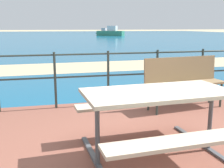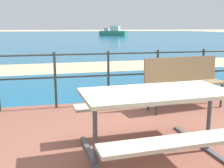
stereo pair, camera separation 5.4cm
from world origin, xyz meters
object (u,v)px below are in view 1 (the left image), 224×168
Objects in this scene: park_bench at (184,77)px; boat_near at (110,32)px; boat_mid at (106,32)px; picnic_table at (158,107)px.

boat_near is at bearing 71.11° from park_bench.
park_bench is at bearing -49.34° from boat_mid.
park_bench is 40.90m from boat_near.
picnic_table is 54.43m from boat_mid.
park_bench is 0.44× the size of boat_mid.
picnic_table is 2.16m from park_bench.
picnic_table is 42.88m from boat_near.
boat_near reaches higher than park_bench.
park_bench is (1.25, 1.76, -0.04)m from picnic_table.
park_bench is at bearing 51.43° from picnic_table.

